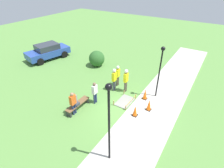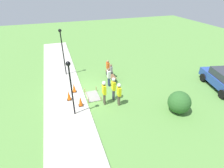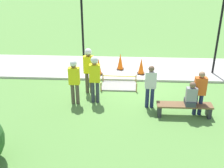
{
  "view_description": "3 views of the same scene",
  "coord_description": "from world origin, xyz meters",
  "views": [
    {
      "loc": [
        -7.91,
        -3.93,
        7.68
      ],
      "look_at": [
        0.92,
        1.7,
        1.1
      ],
      "focal_mm": 28.0,
      "sensor_mm": 36.0,
      "label": 1
    },
    {
      "loc": [
        12.05,
        -1.58,
        7.74
      ],
      "look_at": [
        1.05,
        2.13,
        0.94
      ],
      "focal_mm": 28.0,
      "sensor_mm": 36.0,
      "label": 2
    },
    {
      "loc": [
        0.57,
        11.54,
        5.19
      ],
      "look_at": [
        1.11,
        1.85,
        0.7
      ],
      "focal_mm": 45.0,
      "sensor_mm": 36.0,
      "label": 3
    }
  ],
  "objects": [
    {
      "name": "ground_plane",
      "position": [
        0.0,
        0.0,
        0.0
      ],
      "size": [
        60.0,
        60.0,
        0.0
      ],
      "primitive_type": "plane",
      "color": "#5B8E42"
    },
    {
      "name": "sidewalk",
      "position": [
        0.0,
        -1.52,
        0.05
      ],
      "size": [
        28.0,
        3.03,
        0.1
      ],
      "color": "#BCB7AD",
      "rests_on": "ground_plane"
    },
    {
      "name": "wet_concrete_patch",
      "position": [
        0.87,
        0.59,
        0.04
      ],
      "size": [
        1.52,
        1.0,
        0.39
      ],
      "color": "gray",
      "rests_on": "ground_plane"
    },
    {
      "name": "traffic_cone_near_patch",
      "position": [
        -0.11,
        -0.67,
        0.48
      ],
      "size": [
        0.34,
        0.34,
        0.76
      ],
      "color": "black",
      "rests_on": "sidewalk"
    },
    {
      "name": "traffic_cone_far_patch",
      "position": [
        0.87,
        -1.19,
        0.49
      ],
      "size": [
        0.34,
        0.34,
        0.8
      ],
      "color": "black",
      "rests_on": "sidewalk"
    },
    {
      "name": "traffic_cone_sidewalk_edge",
      "position": [
        1.86,
        -0.49,
        0.49
      ],
      "size": [
        0.34,
        0.34,
        0.79
      ],
      "color": "black",
      "rests_on": "sidewalk"
    },
    {
      "name": "park_bench",
      "position": [
        -1.48,
        2.87,
        0.33
      ],
      "size": [
        1.92,
        0.44,
        0.46
      ],
      "color": "#2D2D33",
      "rests_on": "ground_plane"
    },
    {
      "name": "person_seated_on_bench",
      "position": [
        -1.65,
        2.92,
        0.81
      ],
      "size": [
        0.36,
        0.44,
        0.89
      ],
      "color": "#383D47",
      "rests_on": "park_bench"
    },
    {
      "name": "worker_supervisor",
      "position": [
        2.49,
        2.16,
        1.05
      ],
      "size": [
        0.4,
        0.25,
        1.76
      ],
      "color": "brown",
      "rests_on": "ground_plane"
    },
    {
      "name": "worker_assistant",
      "position": [
        2.07,
        1.2,
        1.15
      ],
      "size": [
        0.4,
        0.27,
        1.9
      ],
      "color": "brown",
      "rests_on": "ground_plane"
    },
    {
      "name": "worker_trainee",
      "position": [
        1.74,
        2.02,
        1.12
      ],
      "size": [
        0.4,
        0.27,
        1.86
      ],
      "color": "#383D47",
      "rests_on": "ground_plane"
    },
    {
      "name": "bystander_in_orange_shirt",
      "position": [
        -1.96,
        2.74,
        0.93
      ],
      "size": [
        0.4,
        0.22,
        1.65
      ],
      "color": "navy",
      "rests_on": "ground_plane"
    },
    {
      "name": "bystander_in_gray_shirt",
      "position": [
        -0.31,
        2.3,
        0.93
      ],
      "size": [
        0.4,
        0.22,
        1.65
      ],
      "color": "navy",
      "rests_on": "ground_plane"
    },
    {
      "name": "lamppost_near",
      "position": [
        2.61,
        -1.03,
        2.59
      ],
      "size": [
        0.28,
        0.28,
        3.78
      ],
      "color": "black",
      "rests_on": "sidewalk"
    },
    {
      "name": "lamppost_far",
      "position": [
        -3.5,
        -0.97,
        2.85
      ],
      "size": [
        0.28,
        0.28,
        4.26
      ],
      "color": "black",
      "rests_on": "sidewalk"
    },
    {
      "name": "parked_car_blue",
      "position": [
        3.15,
        11.15,
        0.82
      ],
      "size": [
        4.68,
        2.82,
        1.59
      ],
      "rotation": [
        0.0,
        0.0,
        -0.23
      ],
      "color": "#28479E",
      "rests_on": "ground_plane"
    },
    {
      "name": "shrub_rounded_near",
      "position": [
        4.5,
        5.74,
        0.76
      ],
      "size": [
        1.52,
        1.52,
        1.52
      ],
      "color": "#2D6028",
      "rests_on": "ground_plane"
    }
  ]
}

